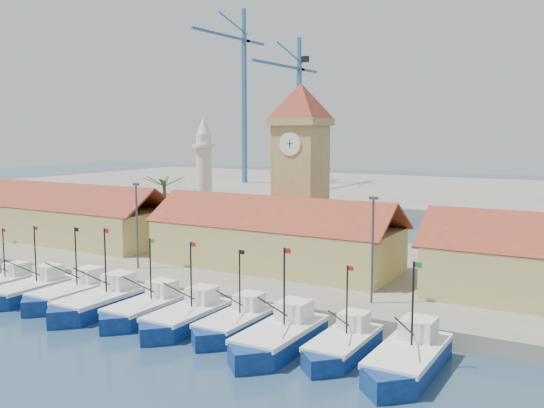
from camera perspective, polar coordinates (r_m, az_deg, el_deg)
The scene contains 20 objects.
ground at distance 49.82m, azimuth -11.54°, elevation -11.86°, with size 400.00×400.00×0.00m, color #1C384B.
quay at distance 68.71m, azimuth 1.88°, elevation -5.84°, with size 140.00×32.00×1.50m, color gray.
terminal at distance 149.26m, azimuth 17.64°, elevation 0.85°, with size 240.00×80.00×2.00m, color gray.
boat_1 at distance 62.43m, azimuth -21.89°, elevation -7.65°, with size 3.53×9.68×7.33m.
boat_2 at distance 59.64m, azimuth -18.50°, elevation -8.17°, with size 3.59×9.84×7.44m.
boat_3 at distance 55.93m, azimuth -15.99°, elevation -9.03°, with size 3.78×10.36×7.84m.
boat_4 at distance 53.26m, azimuth -11.91°, elevation -9.79°, with size 3.49×9.55×7.23m.
boat_5 at distance 50.36m, azimuth -8.20°, elevation -10.67°, with size 3.56×9.75×7.38m.
boat_6 at distance 48.65m, azimuth -3.59°, elevation -11.30°, with size 3.38×9.25×7.00m.
boat_7 at distance 45.10m, azimuth 0.54°, elevation -12.65°, with size 3.81×10.43×7.90m.
boat_8 at distance 44.29m, azimuth 6.58°, elevation -13.23°, with size 3.28×8.99×6.80m.
boat_9 at distance 42.08m, azimuth 12.57°, elevation -14.31°, with size 3.76×10.31×7.80m.
hall_left at distance 84.96m, azimuth -18.87°, elevation -1.53°, with size 31.20×10.13×7.61m.
hall_center at distance 64.62m, azimuth 0.22°, elevation -3.73°, with size 27.04×10.13×7.61m.
clock_tower at distance 68.89m, azimuth 2.70°, elevation 3.61°, with size 5.80×5.80×22.70m.
minaret at distance 78.67m, azimuth -6.39°, elevation 2.36°, with size 3.00×3.00×16.30m.
palm_tree at distance 80.54m, azimuth -10.07°, elevation -0.09°, with size 5.60×5.03×8.39m.
lamp_posts at distance 57.21m, azimuth -3.33°, elevation -2.60°, with size 80.70×0.25×9.03m.
crane_blue_far at distance 162.08m, azimuth -2.88°, elevation 10.90°, with size 1.00×32.23×45.55m.
crane_blue_near at distance 160.06m, azimuth 2.29°, elevation 9.48°, with size 1.00×33.12×37.98m.
Camera 1 is at (31.53, -35.13, 15.92)m, focal length 40.00 mm.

